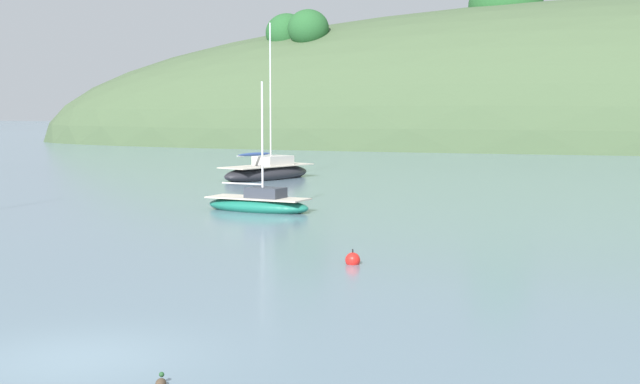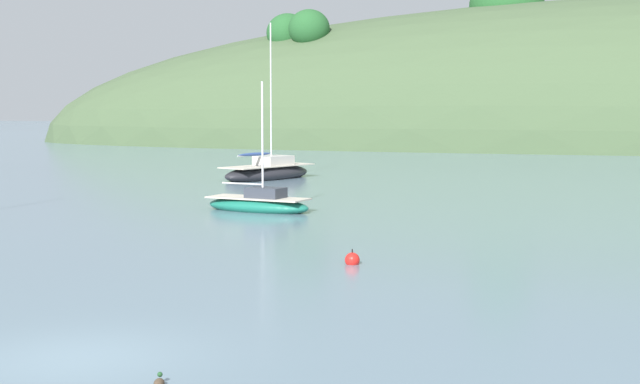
# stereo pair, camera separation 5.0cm
# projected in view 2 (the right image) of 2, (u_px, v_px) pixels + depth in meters

# --- Properties ---
(ground_plane) EXTENTS (400.00, 400.00, 0.00)m
(ground_plane) POSITION_uv_depth(u_px,v_px,m) (76.00, 358.00, 17.15)
(ground_plane) COLOR slate
(sailboat_cream_ketch) EXTENTS (5.26, 7.30, 9.78)m
(sailboat_cream_ketch) POSITION_uv_depth(u_px,v_px,m) (268.00, 172.00, 57.31)
(sailboat_cream_ketch) COLOR #232328
(sailboat_cream_ketch) RESTS_ON ground
(sailboat_grey_yawl) EXTENTS (5.15, 2.80, 5.76)m
(sailboat_grey_yawl) POSITION_uv_depth(u_px,v_px,m) (259.00, 204.00, 40.32)
(sailboat_grey_yawl) COLOR #196B56
(sailboat_grey_yawl) RESTS_ON ground
(mooring_buoy_inner) EXTENTS (0.44, 0.44, 0.54)m
(mooring_buoy_inner) POSITION_uv_depth(u_px,v_px,m) (352.00, 260.00, 27.11)
(mooring_buoy_inner) COLOR red
(mooring_buoy_inner) RESTS_ON ground
(duck_lone_right) EXTENTS (0.27, 0.42, 0.24)m
(duck_lone_right) POSITION_uv_depth(u_px,v_px,m) (159.00, 383.00, 15.45)
(duck_lone_right) COLOR #473828
(duck_lone_right) RESTS_ON ground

